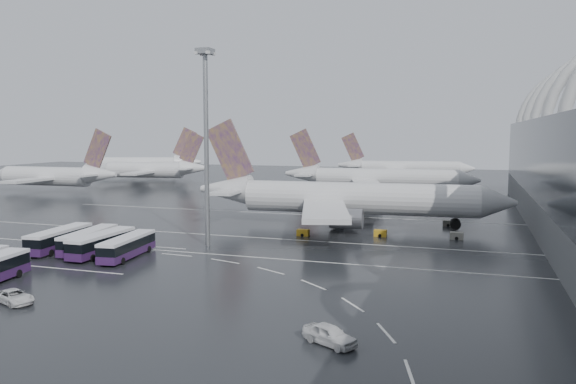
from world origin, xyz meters
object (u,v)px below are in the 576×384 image
(airliner_main, at_px, (343,199))
(airliner_gate_c, at_px, (403,168))
(van_curve_b, at_px, (330,335))
(jet_remote_west, at_px, (54,177))
(van_curve_a, at_px, (14,297))
(gse_cart_belly_c, at_px, (303,233))
(airliner_gate_b, at_px, (376,179))
(gse_cart_belly_d, at_px, (457,236))
(bus_row_near_a, at_px, (60,239))
(jet_remote_far, at_px, (145,165))
(bus_row_near_b, at_px, (89,240))
(floodlight_mast, at_px, (206,123))
(gse_cart_belly_b, at_px, (448,223))
(bus_row_near_c, at_px, (102,243))
(jet_remote_mid, at_px, (152,170))
(bus_row_near_d, at_px, (127,246))
(gse_cart_belly_a, at_px, (380,233))

(airliner_main, xyz_separation_m, airliner_gate_c, (-1.22, 106.71, -0.64))
(van_curve_b, bearing_deg, jet_remote_west, 76.30)
(van_curve_a, distance_m, gse_cart_belly_c, 48.85)
(airliner_gate_b, bearing_deg, gse_cart_belly_d, -72.24)
(gse_cart_belly_c, bearing_deg, bus_row_near_a, -144.31)
(jet_remote_far, relative_size, gse_cart_belly_d, 20.55)
(airliner_gate_b, xyz_separation_m, airliner_gate_c, (1.16, 54.09, -0.26))
(gse_cart_belly_c, bearing_deg, bus_row_near_b, -140.68)
(airliner_gate_c, bearing_deg, floodlight_mast, -104.38)
(jet_remote_west, distance_m, bus_row_near_b, 89.58)
(jet_remote_west, bearing_deg, airliner_gate_c, -141.38)
(van_curve_b, height_order, gse_cart_belly_c, van_curve_b)
(airliner_main, xyz_separation_m, gse_cart_belly_d, (20.84, -7.86, -4.47))
(airliner_gate_b, bearing_deg, gse_cart_belly_b, -68.91)
(bus_row_near_a, xyz_separation_m, gse_cart_belly_b, (54.31, 40.50, -1.20))
(bus_row_near_a, bearing_deg, bus_row_near_c, -100.70)
(floodlight_mast, bearing_deg, jet_remote_mid, 125.87)
(jet_remote_far, bearing_deg, bus_row_near_a, 98.70)
(van_curve_a, relative_size, floodlight_mast, 0.17)
(airliner_gate_c, height_order, gse_cart_belly_b, airliner_gate_c)
(airliner_gate_b, distance_m, gse_cart_belly_b, 52.06)
(airliner_main, height_order, van_curve_b, airliner_main)
(jet_remote_west, height_order, bus_row_near_d, jet_remote_west)
(bus_row_near_c, bearing_deg, airliner_main, -37.72)
(jet_remote_west, distance_m, van_curve_a, 113.68)
(bus_row_near_a, height_order, bus_row_near_d, bus_row_near_a)
(gse_cart_belly_c, bearing_deg, jet_remote_mid, 134.62)
(jet_remote_mid, bearing_deg, floodlight_mast, 118.64)
(jet_remote_far, height_order, bus_row_near_a, jet_remote_far)
(van_curve_b, bearing_deg, bus_row_near_b, 86.85)
(bus_row_near_d, distance_m, van_curve_b, 41.55)
(gse_cart_belly_a, bearing_deg, van_curve_a, -121.35)
(bus_row_near_d, height_order, van_curve_b, bus_row_near_d)
(bus_row_near_d, distance_m, van_curve_a, 21.95)
(jet_remote_mid, relative_size, bus_row_near_d, 3.34)
(jet_remote_mid, distance_m, bus_row_near_b, 112.71)
(jet_remote_mid, bearing_deg, van_curve_a, 108.62)
(jet_remote_west, height_order, jet_remote_mid, jet_remote_west)
(gse_cart_belly_d, bearing_deg, bus_row_near_a, -154.08)
(bus_row_near_a, height_order, bus_row_near_b, bus_row_near_a)
(jet_remote_west, xyz_separation_m, bus_row_near_d, (69.64, -66.89, -3.18))
(jet_remote_west, height_order, gse_cart_belly_a, jet_remote_west)
(bus_row_near_b, xyz_separation_m, van_curve_a, (9.21, -23.89, -1.00))
(bus_row_near_a, relative_size, bus_row_near_b, 1.02)
(airliner_main, xyz_separation_m, gse_cart_belly_c, (-4.08, -12.72, -4.51))
(bus_row_near_a, relative_size, bus_row_near_d, 1.05)
(airliner_gate_b, relative_size, gse_cart_belly_b, 26.81)
(gse_cart_belly_a, bearing_deg, airliner_gate_c, 94.80)
(bus_row_near_b, xyz_separation_m, gse_cart_belly_a, (39.16, 25.29, -1.14))
(airliner_gate_c, xyz_separation_m, bus_row_near_b, (-29.44, -141.20, -2.72))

